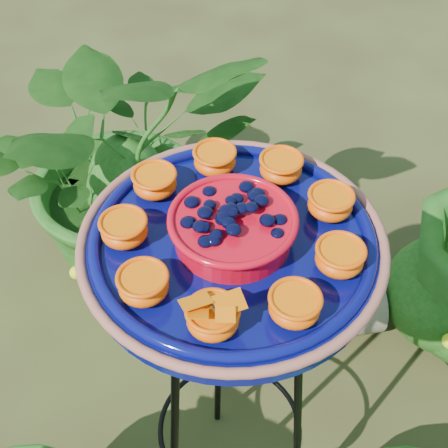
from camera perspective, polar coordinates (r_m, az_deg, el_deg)
The scene contains 5 objects.
ground_plane at distance 1.90m, azimuth 2.75°, elevation -19.02°, with size 20.00×20.00×0.00m, color #322A16.
tripod_stand at distance 1.33m, azimuth 0.61°, elevation -13.51°, with size 0.41×0.41×0.94m.
feeder_dish at distance 1.00m, azimuth 0.79°, elevation -1.47°, with size 0.57×0.57×0.11m.
driftwood_log at distance 2.00m, azimuth 5.64°, elevation -8.19°, with size 0.20×0.20×0.60m, color gray.
shrub_back_left at distance 1.98m, azimuth -9.09°, elevation 5.97°, with size 0.83×0.72×0.93m, color #1A4813.
Camera 1 is at (-0.06, -0.80, 1.72)m, focal length 50.00 mm.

